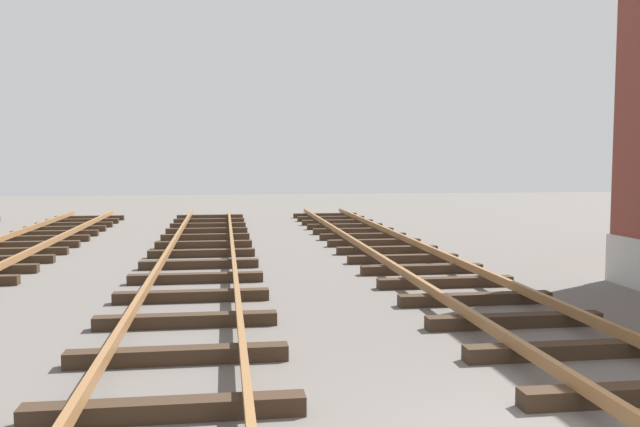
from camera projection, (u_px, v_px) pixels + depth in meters
The scene contains 0 objects.
Camera 1 is at (-2.94, -4.31, 2.32)m, focal length 37.97 mm.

